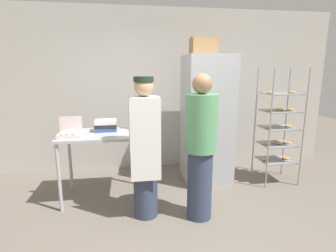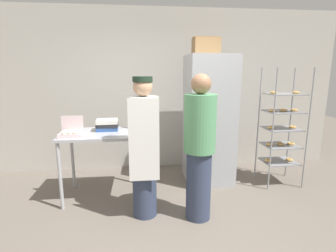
{
  "view_description": "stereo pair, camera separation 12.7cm",
  "coord_description": "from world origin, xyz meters",
  "px_view_note": "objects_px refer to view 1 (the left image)",
  "views": [
    {
      "loc": [
        -0.5,
        -2.41,
        1.72
      ],
      "look_at": [
        -0.02,
        0.8,
        1.04
      ],
      "focal_mm": 28.0,
      "sensor_mm": 36.0,
      "label": 1
    },
    {
      "loc": [
        -0.38,
        -2.42,
        1.72
      ],
      "look_at": [
        -0.02,
        0.8,
        1.04
      ],
      "focal_mm": 28.0,
      "sensor_mm": 36.0,
      "label": 2
    }
  ],
  "objects_px": {
    "blender_pitcher": "(133,120)",
    "donut_box": "(70,134)",
    "person_customer": "(201,147)",
    "refrigerator": "(207,120)",
    "binder_stack": "(106,125)",
    "person_baker": "(145,147)",
    "baking_rack": "(278,127)",
    "cardboard_storage_box": "(203,46)"
  },
  "relations": [
    {
      "from": "binder_stack",
      "to": "person_baker",
      "type": "distance_m",
      "value": 0.87
    },
    {
      "from": "baking_rack",
      "to": "donut_box",
      "type": "height_order",
      "value": "baking_rack"
    },
    {
      "from": "baking_rack",
      "to": "person_customer",
      "type": "xyz_separation_m",
      "value": [
        -1.48,
        -0.86,
        -0.0
      ]
    },
    {
      "from": "donut_box",
      "to": "cardboard_storage_box",
      "type": "bearing_deg",
      "value": 20.06
    },
    {
      "from": "cardboard_storage_box",
      "to": "person_baker",
      "type": "relative_size",
      "value": 0.23
    },
    {
      "from": "refrigerator",
      "to": "baking_rack",
      "type": "xyz_separation_m",
      "value": [
        1.08,
        -0.23,
        -0.11
      ]
    },
    {
      "from": "donut_box",
      "to": "cardboard_storage_box",
      "type": "distance_m",
      "value": 2.3
    },
    {
      "from": "donut_box",
      "to": "cardboard_storage_box",
      "type": "relative_size",
      "value": 0.71
    },
    {
      "from": "cardboard_storage_box",
      "to": "person_baker",
      "type": "height_order",
      "value": "cardboard_storage_box"
    },
    {
      "from": "baking_rack",
      "to": "binder_stack",
      "type": "bearing_deg",
      "value": -179.28
    },
    {
      "from": "baking_rack",
      "to": "cardboard_storage_box",
      "type": "relative_size",
      "value": 4.54
    },
    {
      "from": "person_baker",
      "to": "person_customer",
      "type": "bearing_deg",
      "value": -11.36
    },
    {
      "from": "baking_rack",
      "to": "donut_box",
      "type": "relative_size",
      "value": 6.37
    },
    {
      "from": "baking_rack",
      "to": "blender_pitcher",
      "type": "bearing_deg",
      "value": 178.88
    },
    {
      "from": "donut_box",
      "to": "binder_stack",
      "type": "relative_size",
      "value": 0.92
    },
    {
      "from": "binder_stack",
      "to": "cardboard_storage_box",
      "type": "xyz_separation_m",
      "value": [
        1.47,
        0.37,
        1.1
      ]
    },
    {
      "from": "binder_stack",
      "to": "person_baker",
      "type": "bearing_deg",
      "value": -55.01
    },
    {
      "from": "blender_pitcher",
      "to": "binder_stack",
      "type": "distance_m",
      "value": 0.39
    },
    {
      "from": "blender_pitcher",
      "to": "donut_box",
      "type": "bearing_deg",
      "value": -153.73
    },
    {
      "from": "refrigerator",
      "to": "person_customer",
      "type": "relative_size",
      "value": 1.15
    },
    {
      "from": "binder_stack",
      "to": "person_customer",
      "type": "bearing_deg",
      "value": -36.46
    },
    {
      "from": "baking_rack",
      "to": "refrigerator",
      "type": "bearing_deg",
      "value": 167.86
    },
    {
      "from": "blender_pitcher",
      "to": "person_baker",
      "type": "xyz_separation_m",
      "value": [
        0.12,
        -0.78,
        -0.18
      ]
    },
    {
      "from": "person_baker",
      "to": "person_customer",
      "type": "xyz_separation_m",
      "value": [
        0.63,
        -0.13,
        -0.0
      ]
    },
    {
      "from": "person_customer",
      "to": "refrigerator",
      "type": "bearing_deg",
      "value": 69.91
    },
    {
      "from": "cardboard_storage_box",
      "to": "person_customer",
      "type": "distance_m",
      "value": 1.75
    },
    {
      "from": "refrigerator",
      "to": "blender_pitcher",
      "type": "relative_size",
      "value": 6.58
    },
    {
      "from": "baking_rack",
      "to": "person_customer",
      "type": "bearing_deg",
      "value": -149.77
    },
    {
      "from": "person_customer",
      "to": "binder_stack",
      "type": "bearing_deg",
      "value": 143.54
    },
    {
      "from": "binder_stack",
      "to": "person_customer",
      "type": "xyz_separation_m",
      "value": [
        1.12,
        -0.83,
        -0.12
      ]
    },
    {
      "from": "baking_rack",
      "to": "blender_pitcher",
      "type": "height_order",
      "value": "baking_rack"
    },
    {
      "from": "person_customer",
      "to": "cardboard_storage_box",
      "type": "bearing_deg",
      "value": 73.93
    },
    {
      "from": "donut_box",
      "to": "person_customer",
      "type": "xyz_separation_m",
      "value": [
        1.54,
        -0.51,
        -0.09
      ]
    },
    {
      "from": "blender_pitcher",
      "to": "refrigerator",
      "type": "bearing_deg",
      "value": 9.32
    },
    {
      "from": "refrigerator",
      "to": "blender_pitcher",
      "type": "bearing_deg",
      "value": -170.68
    },
    {
      "from": "refrigerator",
      "to": "person_baker",
      "type": "xyz_separation_m",
      "value": [
        -1.03,
        -0.97,
        -0.11
      ]
    },
    {
      "from": "refrigerator",
      "to": "cardboard_storage_box",
      "type": "distance_m",
      "value": 1.12
    },
    {
      "from": "blender_pitcher",
      "to": "person_baker",
      "type": "distance_m",
      "value": 0.81
    },
    {
      "from": "refrigerator",
      "to": "person_baker",
      "type": "distance_m",
      "value": 1.42
    },
    {
      "from": "blender_pitcher",
      "to": "cardboard_storage_box",
      "type": "xyz_separation_m",
      "value": [
        1.09,
        0.3,
        1.04
      ]
    },
    {
      "from": "blender_pitcher",
      "to": "person_customer",
      "type": "relative_size",
      "value": 0.18
    },
    {
      "from": "blender_pitcher",
      "to": "person_customer",
      "type": "bearing_deg",
      "value": -50.46
    }
  ]
}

